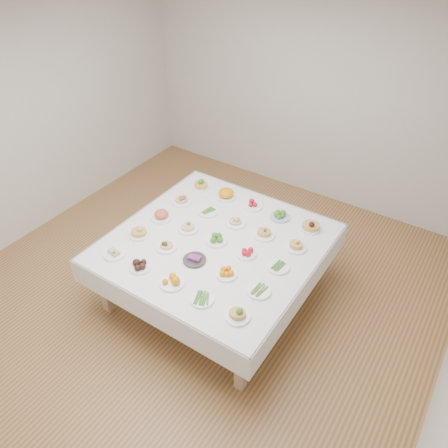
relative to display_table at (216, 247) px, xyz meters
The scene contains 27 objects.
room_envelope 1.17m from the display_table, behind, with size 5.02×5.02×2.81m.
display_table is the anchor object (origin of this frame).
dish_0 1.02m from the display_table, 134.54° to the right, with size 0.21×0.21×0.08m.
dish_1 0.82m from the display_table, 116.97° to the right, with size 0.19×0.19×0.09m.
dish_2 0.73m from the display_table, 89.28° to the right, with size 0.22×0.22×0.11m.
dish_3 0.82m from the display_table, 64.09° to the right, with size 0.21×0.21×0.05m.
dish_4 1.02m from the display_table, 45.20° to the right, with size 0.21×0.21×0.12m.
dish_5 0.81m from the display_table, 153.37° to the right, with size 0.21×0.21×0.12m.
dish_6 0.51m from the display_table, 134.50° to the right, with size 0.20×0.20×0.10m.
dish_7 0.37m from the display_table, 91.08° to the right, with size 0.22×0.22×0.09m.
dish_8 0.52m from the display_table, 44.22° to the right, with size 0.20×0.20×0.09m.
dish_9 0.81m from the display_table, 27.02° to the right, with size 0.21×0.21×0.05m.
dish_10 0.73m from the display_table, behind, with size 0.22×0.22×0.13m.
dish_11 0.37m from the display_table, behind, with size 0.21×0.21×0.10m.
dish_12 0.11m from the display_table, 30.82° to the left, with size 0.22×0.22×0.09m.
dish_13 0.38m from the display_table, ahead, with size 0.20×0.20×0.08m.
dish_14 0.72m from the display_table, ahead, with size 0.21×0.21×0.05m.
dish_15 0.82m from the display_table, 153.39° to the left, with size 0.23×0.23×0.13m.
dish_16 0.52m from the display_table, 134.51° to the left, with size 0.22×0.22×0.05m.
dish_17 0.38m from the display_table, 88.66° to the left, with size 0.22×0.22×0.11m.
dish_18 0.52m from the display_table, 44.24° to the left, with size 0.22×0.22×0.12m.
dish_19 0.82m from the display_table, 26.12° to the left, with size 0.21×0.21×0.12m.
dish_20 1.03m from the display_table, 134.57° to the left, with size 0.23×0.22×0.13m.
dish_21 0.82m from the display_table, 116.00° to the left, with size 0.25×0.25×0.14m.
dish_22 0.74m from the display_table, 89.62° to the left, with size 0.21×0.21×0.08m.
dish_23 0.81m from the display_table, 63.79° to the left, with size 0.21×0.21×0.09m.
dish_24 1.03m from the display_table, 44.99° to the left, with size 0.21×0.20×0.13m.
Camera 1 is at (2.14, -2.80, 3.61)m, focal length 35.00 mm.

